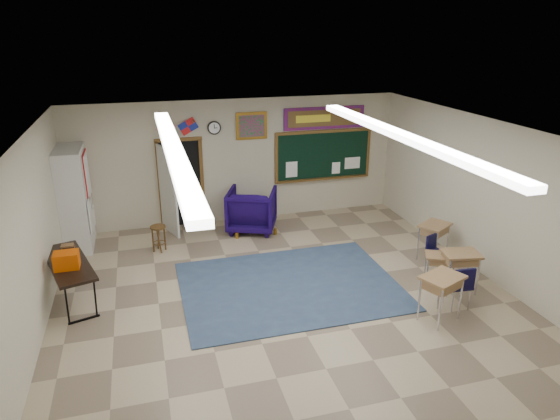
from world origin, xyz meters
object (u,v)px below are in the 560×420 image
object	(u,v)px
wingback_armchair	(252,210)
student_desk_front_left	(439,269)
student_desk_front_right	(433,239)
wooden_stool	(159,238)
folding_table	(71,279)

from	to	relation	value
wingback_armchair	student_desk_front_left	xyz separation A→B (m)	(2.73, -3.65, -0.15)
student_desk_front_right	wooden_stool	bearing A→B (deg)	129.06
student_desk_front_left	folding_table	xyz separation A→B (m)	(-6.52, 1.33, 0.05)
wingback_armchair	student_desk_front_left	bearing A→B (deg)	148.77
wooden_stool	student_desk_front_left	bearing A→B (deg)	-31.45
student_desk_front_left	student_desk_front_right	world-z (taller)	student_desk_front_right
wingback_armchair	folding_table	xyz separation A→B (m)	(-3.79, -2.32, -0.09)
student_desk_front_right	folding_table	xyz separation A→B (m)	(-7.06, 0.25, -0.02)
student_desk_front_right	wingback_armchair	bearing A→B (deg)	110.41
wingback_armchair	student_desk_front_left	world-z (taller)	wingback_armchair
wingback_armchair	student_desk_front_right	world-z (taller)	wingback_armchair
wingback_armchair	wooden_stool	xyz separation A→B (m)	(-2.20, -0.63, -0.21)
student_desk_front_left	folding_table	size ratio (longest dim) A/B	0.34
folding_table	wooden_stool	distance (m)	2.32
student_desk_front_right	folding_table	distance (m)	7.07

